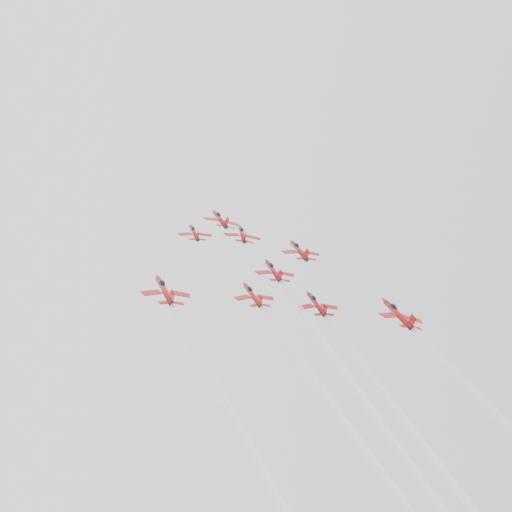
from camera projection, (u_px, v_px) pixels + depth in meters
name	position (u px, v px, depth m)	size (l,w,h in m)	color
jet_lead	(220.00, 219.00, 153.60)	(10.56, 12.69, 10.51)	#AB1013
jet_row2_left	(194.00, 232.00, 138.92)	(8.55, 10.27, 8.51)	maroon
jet_row2_center	(242.00, 234.00, 145.90)	(9.77, 11.73, 9.72)	maroon
jet_row2_right	(299.00, 250.00, 143.88)	(10.31, 12.39, 10.27)	maroon
jet_center	(358.00, 394.00, 87.02)	(9.29, 78.64, 65.74)	maroon
jet_rear_farleft	(213.00, 472.00, 64.74)	(9.54, 80.77, 67.51)	#B21A11
jet_rear_left	(329.00, 432.00, 76.53)	(8.34, 70.66, 59.06)	#AD1C10
jet_rear_right	(421.00, 443.00, 78.77)	(8.46, 71.67, 59.91)	maroon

